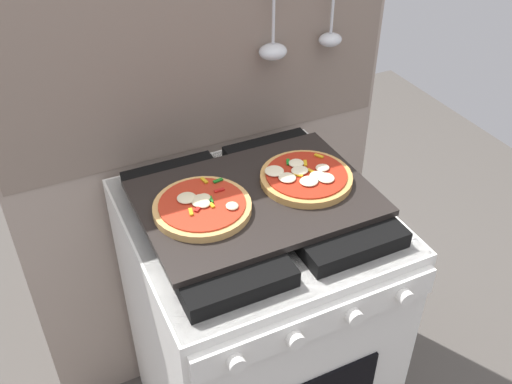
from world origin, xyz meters
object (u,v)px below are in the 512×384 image
object	(u,v)px
pizza_left	(202,206)
pizza_right	(306,177)
stove	(256,328)
baking_tray	(256,198)

from	to	relation	value
pizza_left	pizza_right	world-z (taller)	same
stove	pizza_left	distance (m)	0.50
stove	pizza_right	distance (m)	0.50
pizza_left	baking_tray	bearing A→B (deg)	-1.25
pizza_right	stove	bearing A→B (deg)	-178.64
baking_tray	stove	bearing A→B (deg)	-90.00
stove	baking_tray	size ratio (longest dim) A/B	1.67
stove	pizza_right	xyz separation A→B (m)	(0.13, 0.00, 0.48)
pizza_left	pizza_right	xyz separation A→B (m)	(0.27, -0.00, 0.00)
pizza_left	pizza_right	bearing A→B (deg)	-0.30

